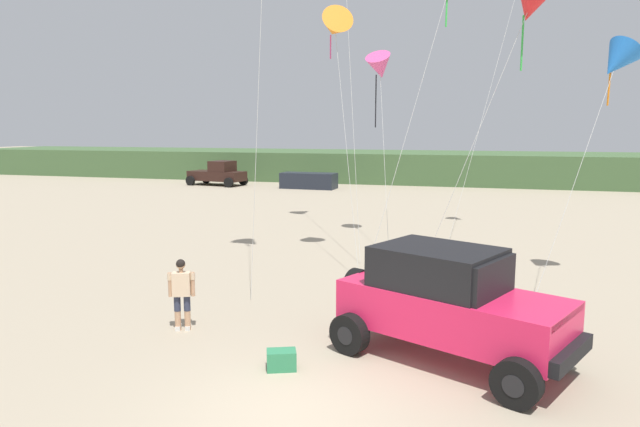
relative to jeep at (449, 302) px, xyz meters
name	(u,v)px	position (x,y,z in m)	size (l,w,h in m)	color
ground_plane	(293,410)	(-2.31, -2.83, -1.20)	(220.00, 220.00, 0.00)	tan
dune_ridge	(433,167)	(-3.61, 39.36, 0.05)	(90.00, 9.76, 2.49)	#426038
jeep	(449,302)	(0.00, 0.00, 0.00)	(5.00, 3.97, 2.26)	#EA2151
person_watching	(182,290)	(-5.95, 0.07, -0.26)	(0.59, 0.41, 1.67)	tan
cooler_box	(281,360)	(-3.04, -1.35, -1.01)	(0.56, 0.36, 0.38)	#2D7F51
distant_pickup	(218,174)	(-20.00, 30.78, -0.26)	(4.85, 3.07, 1.98)	black
distant_sedan	(309,181)	(-12.25, 30.44, -0.60)	(4.20, 1.70, 1.20)	#1E232D
kite_orange_streamer	(617,61)	(3.99, 6.76, 5.23)	(2.96, 4.03, 7.17)	blue
kite_white_parafoil	(530,5)	(1.52, 4.83, 6.48)	(3.30, 2.11, 8.29)	red
kite_black_sled	(335,27)	(-4.51, 8.34, 6.81)	(2.31, 3.66, 8.81)	orange
kite_pink_ribbon	(380,67)	(-3.65, 12.33, 5.82)	(1.88, 4.72, 7.78)	#E04C93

